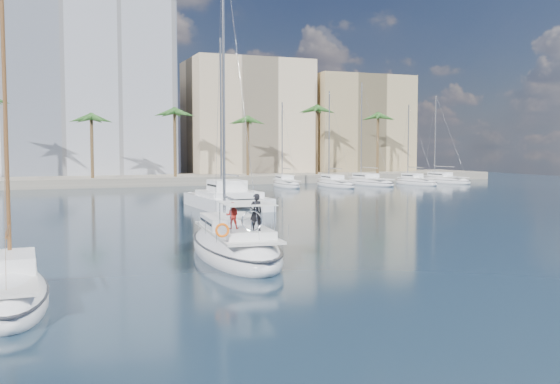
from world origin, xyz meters
name	(u,v)px	position (x,y,z in m)	size (l,w,h in m)	color
ground	(270,246)	(0.00, 0.00, 0.00)	(160.00, 160.00, 0.00)	black
quay	(123,180)	(0.00, 61.00, 0.60)	(120.00, 14.00, 1.20)	gray
building_modern	(33,92)	(-12.00, 73.00, 14.00)	(42.00, 16.00, 28.00)	silver
building_beige	(247,120)	(22.00, 70.00, 10.00)	(20.00, 14.00, 20.00)	beige
building_tan_right	(356,127)	(42.00, 68.00, 9.00)	(18.00, 12.00, 18.00)	tan
palm_centre	(126,112)	(0.00, 57.00, 10.28)	(3.60, 3.60, 12.30)	brown
palm_right	(344,117)	(34.00, 57.00, 10.28)	(3.60, 3.60, 12.30)	brown
main_sloop	(234,246)	(-2.76, -2.31, 0.53)	(4.70, 12.01, 17.42)	white
small_sloop	(10,293)	(-12.88, -8.69, 0.43)	(2.69, 8.24, 11.78)	white
catamaran	(227,196)	(4.05, 21.73, 1.10)	(5.59, 10.56, 15.31)	white
seagull	(248,231)	(-1.23, 0.09, 0.91)	(1.09, 0.47, 0.20)	silver
moored_yacht_a	(286,187)	(20.00, 47.00, 0.00)	(2.72, 9.35, 11.90)	white
moored_yacht_b	(335,187)	(26.50, 45.00, 0.00)	(3.14, 10.78, 13.72)	white
moored_yacht_c	(370,185)	(33.00, 47.00, 0.00)	(3.55, 12.21, 15.54)	white
moored_yacht_d	(416,185)	(39.50, 45.00, 0.00)	(2.72, 9.35, 11.90)	white
moored_yacht_e	(445,183)	(46.00, 47.00, 0.00)	(3.14, 10.78, 13.72)	white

